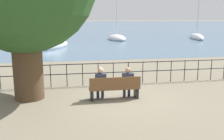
{
  "coord_description": "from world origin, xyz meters",
  "views": [
    {
      "loc": [
        -1.72,
        -9.08,
        3.04
      ],
      "look_at": [
        0.0,
        0.5,
        1.04
      ],
      "focal_mm": 40.0,
      "sensor_mm": 36.0,
      "label": 1
    }
  ],
  "objects_px": {
    "seated_person_right": "(128,81)",
    "sailboat_4": "(117,38)",
    "sailboat_2": "(54,44)",
    "sailboat_0": "(197,37)",
    "seated_person_left": "(101,82)",
    "park_bench": "(115,88)",
    "harbor_lighthouse": "(48,2)",
    "sailboat_1": "(33,34)"
  },
  "relations": [
    {
      "from": "seated_person_right",
      "to": "sailboat_4",
      "type": "distance_m",
      "value": 27.37
    },
    {
      "from": "seated_person_right",
      "to": "sailboat_2",
      "type": "distance_m",
      "value": 18.62
    },
    {
      "from": "seated_person_right",
      "to": "sailboat_0",
      "type": "relative_size",
      "value": 0.1
    },
    {
      "from": "seated_person_left",
      "to": "sailboat_4",
      "type": "xyz_separation_m",
      "value": [
        5.98,
        26.92,
        -0.37
      ]
    },
    {
      "from": "park_bench",
      "to": "seated_person_left",
      "type": "relative_size",
      "value": 1.55
    },
    {
      "from": "park_bench",
      "to": "sailboat_4",
      "type": "relative_size",
      "value": 0.16
    },
    {
      "from": "seated_person_left",
      "to": "sailboat_0",
      "type": "bearing_deg",
      "value": 55.27
    },
    {
      "from": "sailboat_2",
      "to": "sailboat_4",
      "type": "bearing_deg",
      "value": 69.65
    },
    {
      "from": "sailboat_0",
      "to": "sailboat_2",
      "type": "relative_size",
      "value": 1.01
    },
    {
      "from": "seated_person_right",
      "to": "harbor_lighthouse",
      "type": "bearing_deg",
      "value": 95.78
    },
    {
      "from": "sailboat_1",
      "to": "harbor_lighthouse",
      "type": "bearing_deg",
      "value": 89.2
    },
    {
      "from": "sailboat_1",
      "to": "harbor_lighthouse",
      "type": "distance_m",
      "value": 44.85
    },
    {
      "from": "seated_person_right",
      "to": "harbor_lighthouse",
      "type": "xyz_separation_m",
      "value": [
        -8.33,
        82.32,
        8.08
      ]
    },
    {
      "from": "seated_person_right",
      "to": "sailboat_2",
      "type": "xyz_separation_m",
      "value": [
        -3.67,
        18.25,
        -0.33
      ]
    },
    {
      "from": "sailboat_0",
      "to": "sailboat_1",
      "type": "xyz_separation_m",
      "value": [
        -25.76,
        11.45,
        0.03
      ]
    },
    {
      "from": "seated_person_left",
      "to": "harbor_lighthouse",
      "type": "height_order",
      "value": "harbor_lighthouse"
    },
    {
      "from": "seated_person_right",
      "to": "sailboat_2",
      "type": "bearing_deg",
      "value": 101.37
    },
    {
      "from": "sailboat_2",
      "to": "harbor_lighthouse",
      "type": "bearing_deg",
      "value": 118.57
    },
    {
      "from": "seated_person_left",
      "to": "sailboat_1",
      "type": "height_order",
      "value": "sailboat_1"
    },
    {
      "from": "harbor_lighthouse",
      "to": "park_bench",
      "type": "bearing_deg",
      "value": -84.59
    },
    {
      "from": "sailboat_2",
      "to": "sailboat_4",
      "type": "distance_m",
      "value": 12.21
    },
    {
      "from": "seated_person_right",
      "to": "sailboat_1",
      "type": "xyz_separation_m",
      "value": [
        -8.22,
        38.27,
        -0.31
      ]
    },
    {
      "from": "sailboat_4",
      "to": "harbor_lighthouse",
      "type": "height_order",
      "value": "harbor_lighthouse"
    },
    {
      "from": "seated_person_left",
      "to": "seated_person_right",
      "type": "xyz_separation_m",
      "value": [
        1.05,
        0.0,
        -0.01
      ]
    },
    {
      "from": "harbor_lighthouse",
      "to": "seated_person_left",
      "type": "bearing_deg",
      "value": -84.95
    },
    {
      "from": "sailboat_2",
      "to": "seated_person_right",
      "type": "bearing_deg",
      "value": -54.22
    },
    {
      "from": "sailboat_1",
      "to": "harbor_lighthouse",
      "type": "relative_size",
      "value": 0.45
    },
    {
      "from": "park_bench",
      "to": "harbor_lighthouse",
      "type": "relative_size",
      "value": 0.1
    },
    {
      "from": "park_bench",
      "to": "seated_person_left",
      "type": "height_order",
      "value": "seated_person_left"
    },
    {
      "from": "seated_person_left",
      "to": "seated_person_right",
      "type": "bearing_deg",
      "value": 0.03
    },
    {
      "from": "sailboat_1",
      "to": "sailboat_2",
      "type": "bearing_deg",
      "value": -78.12
    },
    {
      "from": "park_bench",
      "to": "sailboat_2",
      "type": "relative_size",
      "value": 0.15
    },
    {
      "from": "park_bench",
      "to": "sailboat_1",
      "type": "height_order",
      "value": "sailboat_1"
    },
    {
      "from": "sailboat_1",
      "to": "sailboat_0",
      "type": "bearing_deg",
      "value": -24.91
    },
    {
      "from": "park_bench",
      "to": "sailboat_2",
      "type": "height_order",
      "value": "sailboat_2"
    },
    {
      "from": "sailboat_0",
      "to": "harbor_lighthouse",
      "type": "height_order",
      "value": "harbor_lighthouse"
    },
    {
      "from": "sailboat_4",
      "to": "harbor_lighthouse",
      "type": "distance_m",
      "value": 57.58
    },
    {
      "from": "seated_person_left",
      "to": "seated_person_right",
      "type": "height_order",
      "value": "seated_person_left"
    },
    {
      "from": "seated_person_right",
      "to": "sailboat_0",
      "type": "bearing_deg",
      "value": 56.82
    },
    {
      "from": "sailboat_1",
      "to": "sailboat_4",
      "type": "xyz_separation_m",
      "value": [
        13.15,
        -11.34,
        -0.04
      ]
    },
    {
      "from": "seated_person_left",
      "to": "sailboat_4",
      "type": "bearing_deg",
      "value": 77.47
    },
    {
      "from": "sailboat_0",
      "to": "sailboat_2",
      "type": "height_order",
      "value": "sailboat_0"
    }
  ]
}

